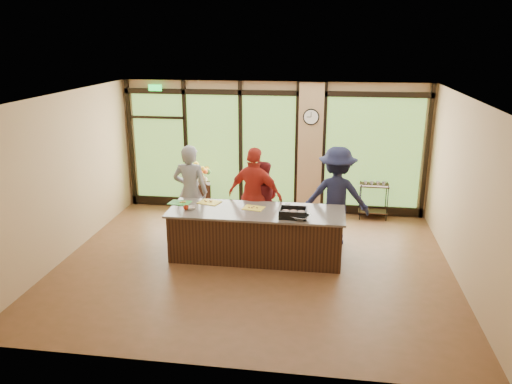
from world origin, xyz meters
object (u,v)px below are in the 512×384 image
(roasting_pan, at_px, (293,215))
(island_base, at_px, (256,235))
(cook_left, at_px, (190,192))
(bar_cart, at_px, (374,196))
(cook_right, at_px, (337,196))
(flower_stand, at_px, (203,198))

(roasting_pan, bearing_deg, island_base, 161.51)
(cook_left, height_order, bar_cart, cook_left)
(bar_cart, bearing_deg, cook_right, -116.51)
(cook_right, xyz_separation_m, flower_stand, (-3.03, 1.41, -0.63))
(flower_stand, bearing_deg, island_base, -71.54)
(bar_cart, bearing_deg, cook_left, -154.29)
(island_base, bearing_deg, roasting_pan, -19.77)
(island_base, height_order, roasting_pan, roasting_pan)
(flower_stand, relative_size, bar_cart, 0.81)
(roasting_pan, bearing_deg, flower_stand, 133.36)
(cook_right, distance_m, flower_stand, 3.40)
(cook_left, xyz_separation_m, cook_right, (2.90, 0.07, 0.02))
(flower_stand, distance_m, bar_cart, 3.90)
(bar_cart, bearing_deg, roasting_pan, -119.15)
(cook_right, bearing_deg, island_base, 34.92)
(flower_stand, height_order, bar_cart, bar_cart)
(cook_right, height_order, flower_stand, cook_right)
(flower_stand, bearing_deg, roasting_pan, -64.40)
(island_base, relative_size, roasting_pan, 6.52)
(island_base, distance_m, cook_left, 1.73)
(roasting_pan, height_order, flower_stand, roasting_pan)
(roasting_pan, bearing_deg, cook_left, 155.34)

